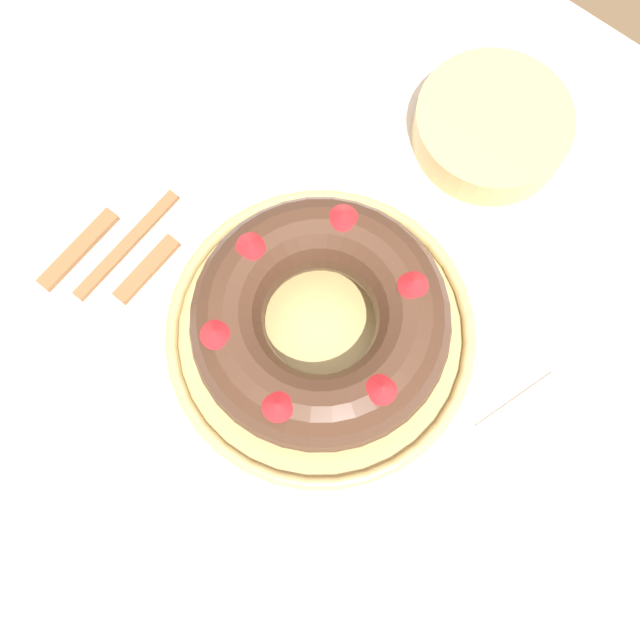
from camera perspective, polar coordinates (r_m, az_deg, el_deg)
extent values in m
plane|color=brown|center=(1.43, -0.54, -9.39)|extent=(8.00, 8.00, 0.00)
cube|color=beige|center=(0.73, -1.05, -2.86)|extent=(1.20, 0.99, 0.03)
cylinder|color=brown|center=(1.37, -7.23, 21.53)|extent=(0.06, 0.06, 0.69)
cylinder|color=tan|center=(0.71, 0.00, -1.13)|extent=(0.28, 0.28, 0.01)
torus|color=tan|center=(0.70, 0.00, -0.90)|extent=(0.29, 0.29, 0.01)
torus|color=#4C2D1E|center=(0.67, 0.00, 0.00)|extent=(0.23, 0.23, 0.07)
cone|color=red|center=(0.64, 7.16, 2.85)|extent=(0.03, 0.03, 0.01)
cone|color=red|center=(0.66, 1.79, 8.02)|extent=(0.03, 0.03, 0.01)
cone|color=red|center=(0.65, -5.34, 5.83)|extent=(0.04, 0.04, 0.01)
cone|color=red|center=(0.63, -8.03, -0.93)|extent=(0.04, 0.04, 0.01)
cone|color=red|center=(0.61, -3.26, -6.49)|extent=(0.04, 0.04, 0.01)
cone|color=red|center=(0.61, 4.95, -4.92)|extent=(0.03, 0.03, 0.01)
cube|color=#936038|center=(0.77, -14.49, 5.58)|extent=(0.01, 0.14, 0.01)
cube|color=silver|center=(0.79, -9.66, 10.84)|extent=(0.02, 0.06, 0.01)
cube|color=#936038|center=(0.78, -17.91, 5.13)|extent=(0.02, 0.10, 0.01)
cube|color=silver|center=(0.80, -12.47, 11.08)|extent=(0.02, 0.12, 0.00)
cube|color=#936038|center=(0.76, -13.05, 3.78)|extent=(0.02, 0.08, 0.01)
cube|color=silver|center=(0.77, -8.58, 8.71)|extent=(0.02, 0.10, 0.00)
cylinder|color=tan|center=(0.80, 12.68, 14.34)|extent=(0.16, 0.16, 0.04)
cube|color=white|center=(0.73, 17.69, -9.97)|extent=(0.15, 0.13, 0.00)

